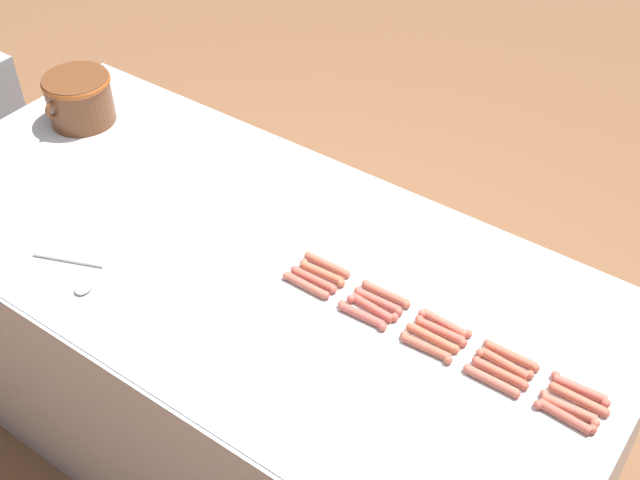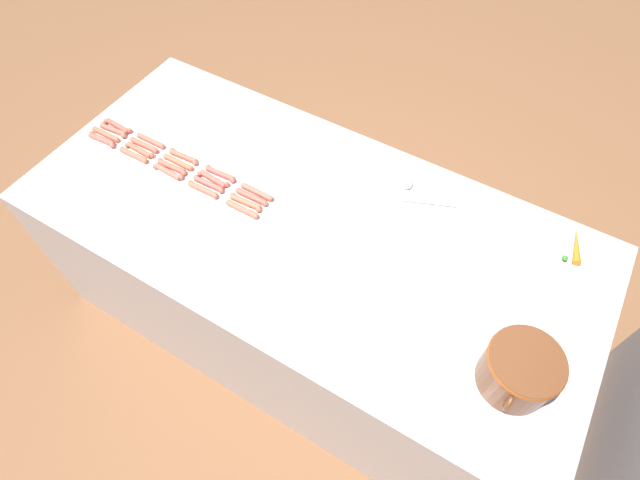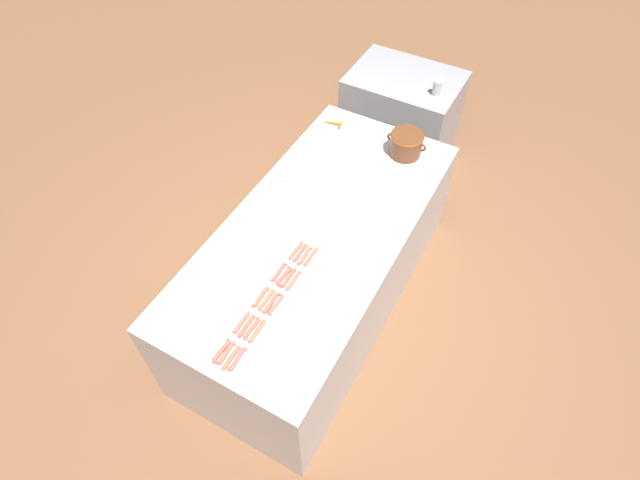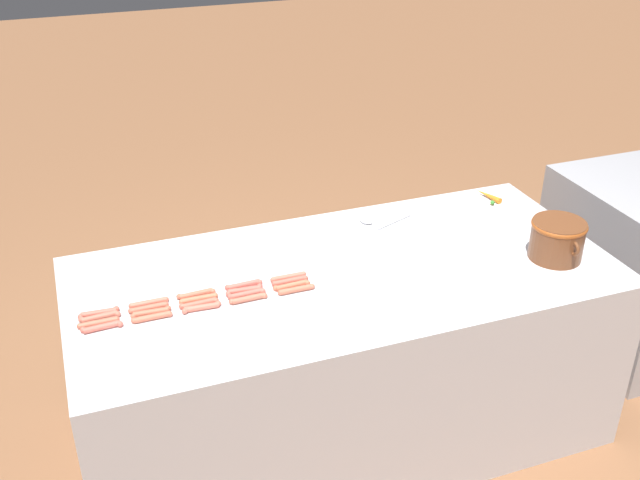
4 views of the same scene
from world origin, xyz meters
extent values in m
plane|color=brown|center=(0.00, 0.00, 0.00)|extent=(20.00, 20.00, 0.00)
cube|color=#BCBCC1|center=(0.00, 0.00, 0.44)|extent=(1.09, 2.34, 0.88)
cube|color=silver|center=(0.00, 0.00, 0.88)|extent=(1.07, 2.29, 0.00)
cube|color=#A0A0A4|center=(-0.14, 1.77, 0.46)|extent=(0.92, 0.68, 0.92)
cylinder|color=#C55B4A|center=(-0.01, -1.02, 0.89)|extent=(0.03, 0.14, 0.02)
sphere|color=#C55B4A|center=(-0.01, -1.09, 0.89)|extent=(0.02, 0.02, 0.02)
sphere|color=#C55B4A|center=(-0.01, -0.95, 0.89)|extent=(0.02, 0.02, 0.02)
cylinder|color=#C9654F|center=(-0.02, -0.83, 0.89)|extent=(0.03, 0.14, 0.02)
sphere|color=#C9654F|center=(-0.02, -0.89, 0.89)|extent=(0.02, 0.02, 0.02)
sphere|color=#C9654F|center=(-0.01, -0.76, 0.89)|extent=(0.02, 0.02, 0.02)
cylinder|color=#C96148|center=(-0.01, -0.64, 0.89)|extent=(0.03, 0.14, 0.02)
sphere|color=#C96148|center=(-0.02, -0.71, 0.89)|extent=(0.02, 0.02, 0.02)
sphere|color=#C96148|center=(-0.01, -0.57, 0.89)|extent=(0.02, 0.02, 0.02)
cylinder|color=#CB5B4D|center=(-0.02, -0.44, 0.89)|extent=(0.03, 0.14, 0.02)
sphere|color=#CB5B4D|center=(-0.02, -0.51, 0.89)|extent=(0.02, 0.02, 0.02)
sphere|color=#CB5B4D|center=(-0.01, -0.37, 0.89)|extent=(0.02, 0.02, 0.02)
cylinder|color=#C3634E|center=(-0.01, -0.25, 0.89)|extent=(0.03, 0.14, 0.02)
sphere|color=#C3634E|center=(-0.01, -0.32, 0.89)|extent=(0.02, 0.02, 0.02)
sphere|color=#C3634E|center=(-0.01, -0.18, 0.89)|extent=(0.02, 0.02, 0.02)
cylinder|color=#C1634F|center=(0.02, -1.02, 0.89)|extent=(0.03, 0.14, 0.02)
sphere|color=#C1634F|center=(0.01, -1.09, 0.89)|extent=(0.02, 0.02, 0.02)
sphere|color=#C1634F|center=(0.02, -0.95, 0.89)|extent=(0.02, 0.02, 0.02)
cylinder|color=#C35F48|center=(0.02, -0.83, 0.89)|extent=(0.03, 0.14, 0.02)
sphere|color=#C35F48|center=(0.02, -0.90, 0.89)|extent=(0.02, 0.02, 0.02)
sphere|color=#C35F48|center=(0.02, -0.77, 0.89)|extent=(0.02, 0.02, 0.02)
cylinder|color=#CC6748|center=(0.02, -0.64, 0.89)|extent=(0.03, 0.14, 0.02)
sphere|color=#CC6748|center=(0.03, -0.70, 0.89)|extent=(0.02, 0.02, 0.02)
sphere|color=#CC6748|center=(0.02, -0.57, 0.89)|extent=(0.02, 0.02, 0.02)
cylinder|color=#C85B4C|center=(0.02, -0.45, 0.89)|extent=(0.03, 0.14, 0.02)
sphere|color=#C85B4C|center=(0.03, -0.52, 0.89)|extent=(0.02, 0.02, 0.02)
sphere|color=#C85B4C|center=(0.02, -0.38, 0.89)|extent=(0.02, 0.02, 0.02)
cylinder|color=#C25A4A|center=(0.02, -0.25, 0.89)|extent=(0.03, 0.14, 0.02)
sphere|color=#C25A4A|center=(0.02, -0.32, 0.89)|extent=(0.02, 0.02, 0.02)
sphere|color=#C25A4A|center=(0.02, -0.18, 0.89)|extent=(0.02, 0.02, 0.02)
cylinder|color=#C3634A|center=(0.06, -1.03, 0.89)|extent=(0.02, 0.14, 0.02)
sphere|color=#C3634A|center=(0.06, -1.10, 0.89)|extent=(0.02, 0.02, 0.02)
sphere|color=#C3634A|center=(0.06, -0.96, 0.89)|extent=(0.02, 0.02, 0.02)
cylinder|color=#C66148|center=(0.06, -0.83, 0.89)|extent=(0.03, 0.14, 0.02)
sphere|color=#C66148|center=(0.06, -0.90, 0.89)|extent=(0.02, 0.02, 0.02)
sphere|color=#C66148|center=(0.05, -0.76, 0.89)|extent=(0.02, 0.02, 0.02)
cylinder|color=#CC5C4A|center=(0.06, -0.64, 0.89)|extent=(0.03, 0.14, 0.02)
sphere|color=#CC5C4A|center=(0.06, -0.71, 0.89)|extent=(0.02, 0.02, 0.02)
sphere|color=#CC5C4A|center=(0.06, -0.57, 0.89)|extent=(0.02, 0.02, 0.02)
cylinder|color=#BF5D4E|center=(0.06, -0.45, 0.89)|extent=(0.03, 0.14, 0.02)
sphere|color=#BF5D4E|center=(0.05, -0.51, 0.89)|extent=(0.02, 0.02, 0.02)
sphere|color=#BF5D4E|center=(0.06, -0.38, 0.89)|extent=(0.02, 0.02, 0.02)
cylinder|color=#CC6648|center=(0.06, -0.26, 0.89)|extent=(0.03, 0.14, 0.02)
sphere|color=#CC6648|center=(0.05, -0.32, 0.89)|extent=(0.02, 0.02, 0.02)
sphere|color=#CC6648|center=(0.06, -0.19, 0.89)|extent=(0.02, 0.02, 0.02)
cylinder|color=#CD5E4E|center=(0.09, -1.02, 0.89)|extent=(0.03, 0.14, 0.02)
sphere|color=#CD5E4E|center=(0.09, -1.09, 0.89)|extent=(0.02, 0.02, 0.02)
sphere|color=#CD5E4E|center=(0.10, -0.95, 0.89)|extent=(0.02, 0.02, 0.02)
cylinder|color=#CA634A|center=(0.09, -0.83, 0.89)|extent=(0.03, 0.14, 0.02)
sphere|color=#CA634A|center=(0.09, -0.90, 0.89)|extent=(0.02, 0.02, 0.02)
sphere|color=#CA634A|center=(0.09, -0.76, 0.89)|extent=(0.02, 0.02, 0.02)
cylinder|color=#CD6451|center=(0.09, -0.64, 0.89)|extent=(0.03, 0.14, 0.02)
sphere|color=#CD6451|center=(0.09, -0.71, 0.89)|extent=(0.02, 0.02, 0.02)
sphere|color=#CD6451|center=(0.09, -0.57, 0.89)|extent=(0.02, 0.02, 0.02)
cylinder|color=#C0634C|center=(0.09, -0.45, 0.89)|extent=(0.03, 0.14, 0.02)
sphere|color=#C0634C|center=(0.09, -0.52, 0.89)|extent=(0.02, 0.02, 0.02)
sphere|color=#C0634C|center=(0.09, -0.38, 0.89)|extent=(0.02, 0.02, 0.02)
cylinder|color=#C26249|center=(0.09, -0.25, 0.89)|extent=(0.03, 0.14, 0.02)
sphere|color=#C26249|center=(0.09, -0.31, 0.89)|extent=(0.02, 0.02, 0.02)
sphere|color=#C26249|center=(0.09, -0.18, 0.89)|extent=(0.02, 0.02, 0.02)
cylinder|color=brown|center=(0.22, 0.91, 0.97)|extent=(0.23, 0.23, 0.18)
torus|color=#9E4A1B|center=(0.22, 0.91, 1.04)|extent=(0.24, 0.24, 0.03)
torus|color=brown|center=(0.10, 0.91, 0.99)|extent=(0.07, 0.02, 0.07)
torus|color=brown|center=(0.33, 0.91, 0.99)|extent=(0.07, 0.02, 0.07)
cylinder|color=#B7B7BC|center=(-0.33, 0.39, 0.89)|extent=(0.09, 0.21, 0.01)
ellipsoid|color=#B7B7BC|center=(-0.38, 0.26, 0.89)|extent=(0.08, 0.07, 0.02)
cone|color=orange|center=(-0.42, 0.96, 0.90)|extent=(0.17, 0.07, 0.03)
sphere|color=#387F2D|center=(-0.33, 0.93, 0.90)|extent=(0.02, 0.02, 0.02)
camera|label=1|loc=(-1.31, -1.22, 2.52)|focal=45.77mm
camera|label=2|loc=(1.01, 0.66, 2.48)|focal=28.13mm
camera|label=3|loc=(1.05, -1.86, 3.34)|focal=28.53mm
camera|label=4|loc=(2.54, -1.04, 2.53)|focal=41.97mm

